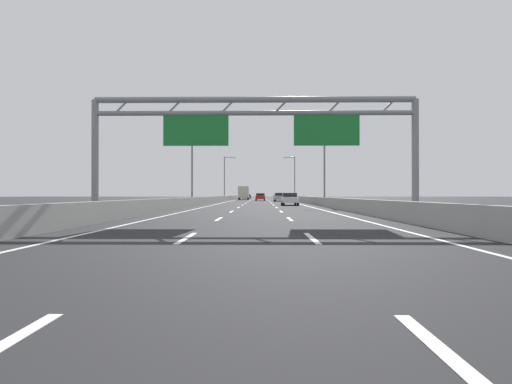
{
  "coord_description": "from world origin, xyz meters",
  "views": [
    {
      "loc": [
        0.35,
        0.74,
        1.26
      ],
      "look_at": [
        -0.67,
        82.02,
        1.72
      ],
      "focal_mm": 28.76,
      "sensor_mm": 36.0,
      "label": 1
    }
  ],
  "objects": [
    {
      "name": "silver_car",
      "position": [
        3.58,
        73.92,
        0.77
      ],
      "size": [
        1.79,
        4.17,
        1.52
      ],
      "color": "#A8ADB2",
      "rests_on": "ground_plane"
    },
    {
      "name": "lane_dash_right_12",
      "position": [
        1.8,
        111.5,
        0.01
      ],
      "size": [
        0.16,
        3.0,
        0.01
      ],
      "primitive_type": "cube",
      "color": "white",
      "rests_on": "ground_plane"
    },
    {
      "name": "white_car",
      "position": [
        3.64,
        48.15,
        0.74
      ],
      "size": [
        1.81,
        4.57,
        1.42
      ],
      "color": "silver",
      "rests_on": "ground_plane"
    },
    {
      "name": "lane_dash_left_2",
      "position": [
        -1.8,
        21.5,
        0.01
      ],
      "size": [
        0.16,
        3.0,
        0.01
      ],
      "primitive_type": "cube",
      "color": "white",
      "rests_on": "ground_plane"
    },
    {
      "name": "lane_dash_left_8",
      "position": [
        -1.8,
        75.5,
        0.01
      ],
      "size": [
        0.16,
        3.0,
        0.01
      ],
      "primitive_type": "cube",
      "color": "white",
      "rests_on": "ground_plane"
    },
    {
      "name": "lane_dash_right_13",
      "position": [
        1.8,
        120.5,
        0.01
      ],
      "size": [
        0.16,
        3.0,
        0.01
      ],
      "primitive_type": "cube",
      "color": "white",
      "rests_on": "ground_plane"
    },
    {
      "name": "lane_dash_left_5",
      "position": [
        -1.8,
        48.5,
        0.01
      ],
      "size": [
        0.16,
        3.0,
        0.01
      ],
      "primitive_type": "cube",
      "color": "white",
      "rests_on": "ground_plane"
    },
    {
      "name": "lane_dash_left_10",
      "position": [
        -1.8,
        93.5,
        0.01
      ],
      "size": [
        0.16,
        3.0,
        0.01
      ],
      "primitive_type": "cube",
      "color": "white",
      "rests_on": "ground_plane"
    },
    {
      "name": "lane_dash_right_16",
      "position": [
        1.8,
        147.5,
        0.01
      ],
      "size": [
        0.16,
        3.0,
        0.01
      ],
      "primitive_type": "cube",
      "color": "white",
      "rests_on": "ground_plane"
    },
    {
      "name": "lane_dash_left_11",
      "position": [
        -1.8,
        102.5,
        0.01
      ],
      "size": [
        0.16,
        3.0,
        0.01
      ],
      "primitive_type": "cube",
      "color": "white",
      "rests_on": "ground_plane"
    },
    {
      "name": "lane_dash_right_6",
      "position": [
        1.8,
        57.5,
        0.01
      ],
      "size": [
        0.16,
        3.0,
        0.01
      ],
      "primitive_type": "cube",
      "color": "white",
      "rests_on": "ground_plane"
    },
    {
      "name": "lane_dash_left_13",
      "position": [
        -1.8,
        120.5,
        0.01
      ],
      "size": [
        0.16,
        3.0,
        0.01
      ],
      "primitive_type": "cube",
      "color": "white",
      "rests_on": "ground_plane"
    },
    {
      "name": "lane_dash_right_5",
      "position": [
        1.8,
        48.5,
        0.01
      ],
      "size": [
        0.16,
        3.0,
        0.01
      ],
      "primitive_type": "cube",
      "color": "white",
      "rests_on": "ground_plane"
    },
    {
      "name": "lane_dash_left_15",
      "position": [
        -1.8,
        138.5,
        0.01
      ],
      "size": [
        0.16,
        3.0,
        0.01
      ],
      "primitive_type": "cube",
      "color": "white",
      "rests_on": "ground_plane"
    },
    {
      "name": "lane_dash_right_8",
      "position": [
        1.8,
        75.5,
        0.01
      ],
      "size": [
        0.16,
        3.0,
        0.01
      ],
      "primitive_type": "cube",
      "color": "white",
      "rests_on": "ground_plane"
    },
    {
      "name": "red_car",
      "position": [
        0.19,
        82.22,
        0.76
      ],
      "size": [
        1.88,
        4.5,
        1.47
      ],
      "color": "red",
      "rests_on": "ground_plane"
    },
    {
      "name": "lane_dash_left_12",
      "position": [
        -1.8,
        111.5,
        0.01
      ],
      "size": [
        0.16,
        3.0,
        0.01
      ],
      "primitive_type": "cube",
      "color": "white",
      "rests_on": "ground_plane"
    },
    {
      "name": "lane_dash_right_4",
      "position": [
        1.8,
        39.5,
        0.01
      ],
      "size": [
        0.16,
        3.0,
        0.01
      ],
      "primitive_type": "cube",
      "color": "white",
      "rests_on": "ground_plane"
    },
    {
      "name": "lane_dash_left_1",
      "position": [
        -1.8,
        12.5,
        0.01
      ],
      "size": [
        0.16,
        3.0,
        0.01
      ],
      "primitive_type": "cube",
      "color": "white",
      "rests_on": "ground_plane"
    },
    {
      "name": "yellow_car",
      "position": [
        3.73,
        80.73,
        0.73
      ],
      "size": [
        1.75,
        4.55,
        1.39
      ],
      "color": "yellow",
      "rests_on": "ground_plane"
    },
    {
      "name": "lane_dash_left_17",
      "position": [
        -1.8,
        156.5,
        0.01
      ],
      "size": [
        0.16,
        3.0,
        0.01
      ],
      "primitive_type": "cube",
      "color": "white",
      "rests_on": "ground_plane"
    },
    {
      "name": "edge_line_right",
      "position": [
        5.25,
        88.0,
        0.01
      ],
      "size": [
        0.16,
        176.0,
        0.01
      ],
      "primitive_type": "cube",
      "color": "white",
      "rests_on": "ground_plane"
    },
    {
      "name": "lane_dash_left_14",
      "position": [
        -1.8,
        129.5,
        0.01
      ],
      "size": [
        0.16,
        3.0,
        0.01
      ],
      "primitive_type": "cube",
      "color": "white",
      "rests_on": "ground_plane"
    },
    {
      "name": "streetlamp_right_mid",
      "position": [
        7.47,
        48.32,
        5.4
      ],
      "size": [
        2.58,
        0.28,
        9.5
      ],
      "color": "slate",
      "rests_on": "ground_plane"
    },
    {
      "name": "lane_dash_right_7",
      "position": [
        1.8,
        66.5,
        0.01
      ],
      "size": [
        0.16,
        3.0,
        0.01
      ],
      "primitive_type": "cube",
      "color": "white",
      "rests_on": "ground_plane"
    },
    {
      "name": "lane_dash_left_7",
      "position": [
        -1.8,
        66.5,
        0.01
      ],
      "size": [
        0.16,
        3.0,
        0.01
      ],
      "primitive_type": "cube",
      "color": "white",
      "rests_on": "ground_plane"
    },
    {
      "name": "lane_dash_right_0",
      "position": [
        1.8,
        3.5,
        0.01
      ],
      "size": [
        0.16,
        3.0,
        0.01
      ],
      "primitive_type": "cube",
      "color": "white",
      "rests_on": "ground_plane"
    },
    {
      "name": "lane_dash_right_14",
      "position": [
        1.8,
        129.5,
        0.01
      ],
      "size": [
        0.16,
        3.0,
        0.01
      ],
      "primitive_type": "cube",
      "color": "white",
      "rests_on": "ground_plane"
    },
    {
      "name": "lane_dash_left_3",
      "position": [
        -1.8,
        30.5,
        0.01
      ],
      "size": [
        0.16,
        3.0,
        0.01
      ],
      "primitive_type": "cube",
      "color": "white",
      "rests_on": "ground_plane"
    },
    {
      "name": "edge_line_left",
      "position": [
        -5.25,
        88.0,
        0.01
      ],
      "size": [
        0.16,
        176.0,
        0.01
      ],
      "primitive_type": "cube",
      "color": "white",
      "rests_on": "ground_plane"
    },
    {
      "name": "barrier_left",
      "position": [
        -6.9,
        110.0,
        0.47
      ],
      "size": [
        0.45,
        220.0,
        0.95
      ],
      "color": "#9E9E99",
      "rests_on": "ground_plane"
    },
    {
      "name": "lane_dash_left_16",
      "position": [
        -1.8,
        147.5,
        0.01
      ],
      "size": [
        0.16,
        3.0,
        0.01
      ],
      "primitive_type": "cube",
      "color": "white",
      "rests_on": "ground_plane"
    },
    {
      "name": "streetlamp_left_far",
      "position": [
        -7.47,
        90.26,
        5.4
      ],
      "size": [
        2.58,
        0.28,
        9.5
      ],
      "color": "slate",
      "rests_on": "ground_plane"
    },
    {
      "name": "lane_dash_right_10",
      "position": [
        1.8,
        93.5,
        0.01
      ],
      "size": [
        0.16,
        3.0,
        0.01
      ],
      "primitive_type": "cube",
      "color": "white",
      "rests_on": "ground_plane"
    },
    {
      "name": "lane_dash_right_3",
      "position": [
        1.8,
        30.5,
        0.01
      ],
      "size": [
        0.16,
        3.0,
        0.01
      ],
      "primitive_type": "cube",
      "color": "white",
      "rests_on": "ground_plane"
    },
    {
      "name": "streetlamp_left_mid",
      "position": [
        -7.47,
        48.32,
        5.4
      ],
      "size": [
        2.58,
        0.28,
        9.5
      ],
      "color": "slate",
      "rests_on": "ground_plane"
    },
    {
      "name": "orange_car",
      "position": [
        -3.83,
        113.22,
        0.72
      ],
      "size": [
        1.79,
        4.13,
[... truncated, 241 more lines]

